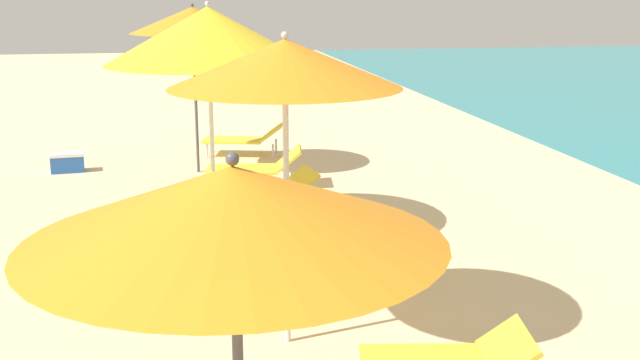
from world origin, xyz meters
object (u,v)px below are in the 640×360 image
object	(u,v)px
lounger_third_shoreside	(346,254)
lounger_fourth_shoreside	(264,191)
umbrella_fourth	(208,36)
umbrella_farthest	(193,20)
cooler_box	(67,162)
umbrella_second	(234,206)
umbrella_third	(285,64)
lounger_farthest_shoreside	(245,138)
lounger_fourth_inland	(256,240)
lounger_farthest_inland	(256,166)

from	to	relation	value
lounger_third_shoreside	lounger_fourth_shoreside	xyz separation A→B (m)	(-0.53, 2.93, -0.06)
umbrella_fourth	umbrella_farthest	world-z (taller)	umbrella_fourth
cooler_box	umbrella_farthest	bearing A→B (deg)	-10.67
umbrella_second	lounger_third_shoreside	size ratio (longest dim) A/B	1.63
umbrella_third	lounger_farthest_shoreside	bearing A→B (deg)	87.56
umbrella_third	umbrella_fourth	bearing A→B (deg)	98.53
umbrella_third	cooler_box	xyz separation A→B (m)	(-2.77, 7.19, -2.28)
umbrella_third	lounger_third_shoreside	distance (m)	2.60
umbrella_second	umbrella_farthest	size ratio (longest dim) A/B	0.84
umbrella_farthest	cooler_box	xyz separation A→B (m)	(-2.20, 0.42, -2.38)
lounger_third_shoreside	umbrella_farthest	distance (m)	6.08
lounger_farthest_shoreside	umbrella_fourth	bearing A→B (deg)	94.40
lounger_third_shoreside	lounger_fourth_inland	world-z (taller)	lounger_third_shoreside
lounger_farthest_inland	lounger_fourth_inland	bearing A→B (deg)	91.65
lounger_fourth_inland	umbrella_farthest	bearing A→B (deg)	-72.82
lounger_farthest_shoreside	lounger_farthest_inland	world-z (taller)	lounger_farthest_inland
umbrella_second	umbrella_farthest	world-z (taller)	umbrella_farthest
umbrella_third	lounger_fourth_shoreside	world-z (taller)	umbrella_third
lounger_fourth_inland	lounger_farthest_shoreside	world-z (taller)	lounger_fourth_inland
lounger_fourth_shoreside	lounger_fourth_inland	size ratio (longest dim) A/B	1.17
umbrella_fourth	lounger_fourth_shoreside	size ratio (longest dim) A/B	1.81
lounger_farthest_shoreside	umbrella_third	bearing A→B (deg)	101.57
umbrella_fourth	lounger_fourth_shoreside	world-z (taller)	umbrella_fourth
lounger_fourth_inland	lounger_farthest_inland	bearing A→B (deg)	-84.66
umbrella_second	umbrella_third	distance (m)	3.15
umbrella_fourth	umbrella_third	bearing A→B (deg)	-81.47
lounger_fourth_shoreside	umbrella_second	bearing A→B (deg)	72.41
umbrella_third	lounger_third_shoreside	bearing A→B (deg)	57.55
umbrella_farthest	lounger_farthest_inland	size ratio (longest dim) A/B	1.80
umbrella_fourth	umbrella_farthest	xyz separation A→B (m)	(-0.09, 3.60, 0.05)
lounger_farthest_inland	cooler_box	distance (m)	3.48
lounger_third_shoreside	umbrella_third	bearing A→B (deg)	51.01
lounger_farthest_shoreside	lounger_farthest_inland	xyz separation A→B (m)	(-0.04, -2.42, -0.00)
umbrella_third	lounger_fourth_shoreside	distance (m)	4.75
lounger_fourth_shoreside	lounger_farthest_inland	bearing A→B (deg)	-101.24
lounger_farthest_inland	cooler_box	bearing A→B (deg)	-20.15
umbrella_third	lounger_third_shoreside	size ratio (longest dim) A/B	1.86
umbrella_fourth	lounger_farthest_inland	world-z (taller)	umbrella_fourth
cooler_box	lounger_fourth_inland	bearing A→B (deg)	-62.65
umbrella_second	umbrella_fourth	size ratio (longest dim) A/B	0.82
cooler_box	umbrella_third	bearing A→B (deg)	-68.89
umbrella_third	umbrella_farthest	bearing A→B (deg)	94.81
umbrella_fourth	lounger_third_shoreside	bearing A→B (deg)	-55.77
lounger_fourth_shoreside	cooler_box	world-z (taller)	lounger_fourth_shoreside
umbrella_fourth	lounger_farthest_shoreside	bearing A→B (deg)	80.39
lounger_farthest_shoreside	cooler_box	xyz separation A→B (m)	(-3.11, -0.80, -0.16)
lounger_third_shoreside	lounger_farthest_inland	world-z (taller)	lounger_farthest_inland
lounger_fourth_inland	umbrella_second	bearing A→B (deg)	94.62
lounger_fourth_inland	umbrella_farthest	world-z (taller)	umbrella_farthest
lounger_third_shoreside	lounger_farthest_shoreside	bearing A→B (deg)	-92.51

